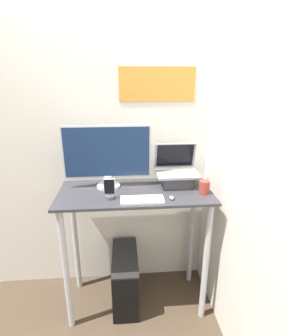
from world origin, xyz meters
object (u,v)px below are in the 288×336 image
Objects in this scene: monitor at (107,157)px; cell_phone at (109,192)px; mouse at (172,198)px; laptop at (177,175)px; computer_tower at (125,277)px; keyboard at (142,199)px.

cell_phone is (0.02, -0.21, -0.19)m from monitor.
monitor is 0.56m from mouse.
mouse is (0.44, -0.26, -0.23)m from monitor.
laptop reaches higher than computer_tower.
keyboard is (0.24, -0.26, -0.23)m from monitor.
laptop is 0.62× the size of computer_tower.
computer_tower is at bearing 151.30° from mouse.
monitor reaches higher than cell_phone.
keyboard is 5.67× the size of mouse.
monitor is at bearing 132.74° from keyboard.
monitor is at bearing 149.92° from mouse.
mouse is at bearing 0.76° from keyboard.
monitor is 4.35× the size of cell_phone.
mouse is 0.90m from computer_tower.
keyboard is 0.57× the size of computer_tower.
monitor is at bearing 179.75° from laptop.
mouse is 0.35× the size of cell_phone.
laptop is at bearing -0.25° from monitor.
computer_tower is at bearing -34.12° from monitor.
keyboard is 0.84m from computer_tower.
computer_tower is (0.11, -0.07, -1.05)m from monitor.
monitor is 0.42m from keyboard.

